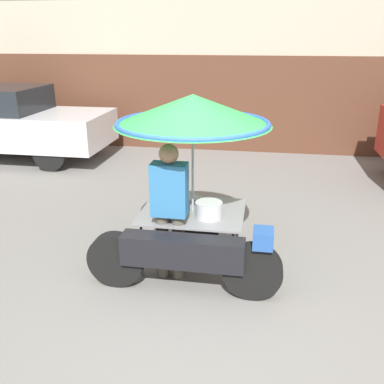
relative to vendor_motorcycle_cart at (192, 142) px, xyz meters
The scene contains 5 objects.
ground_plane 1.90m from the vendor_motorcycle_cart, 75.99° to the right, with size 36.00×36.00×0.00m, color slate.
shopfront_building 6.47m from the vendor_motorcycle_cart, 87.47° to the left, with size 28.00×2.06×3.30m.
vendor_motorcycle_cart is the anchor object (origin of this frame).
vendor_person 0.73m from the vendor_motorcycle_cart, 124.29° to the right, with size 0.38×0.22×1.53m.
parked_car 6.36m from the vendor_motorcycle_cart, 140.70° to the left, with size 4.57×1.77×1.54m.
Camera 1 is at (0.47, -3.25, 2.56)m, focal length 40.00 mm.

